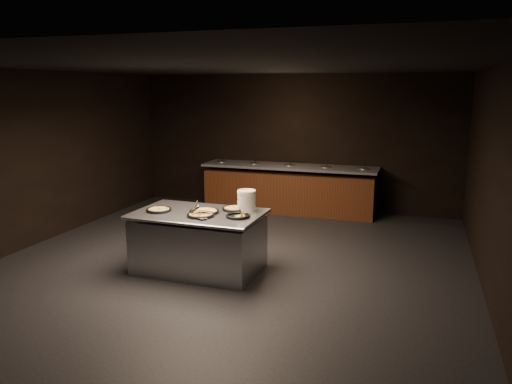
# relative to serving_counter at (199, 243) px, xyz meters

# --- Properties ---
(room) EXTENTS (7.02, 8.02, 2.92)m
(room) POSITION_rel_serving_counter_xyz_m (0.34, 0.25, 1.03)
(room) COLOR black
(room) RESTS_ON ground
(salad_bar) EXTENTS (3.70, 0.83, 1.18)m
(salad_bar) POSITION_rel_serving_counter_xyz_m (0.34, 3.81, 0.02)
(salad_bar) COLOR #602F16
(salad_bar) RESTS_ON ground
(serving_counter) EXTENTS (1.83, 1.20, 0.87)m
(serving_counter) POSITION_rel_serving_counter_xyz_m (0.00, 0.00, 0.00)
(serving_counter) COLOR silver
(serving_counter) RESTS_ON ground
(plate_stack) EXTENTS (0.27, 0.27, 0.30)m
(plate_stack) POSITION_rel_serving_counter_xyz_m (0.62, 0.31, 0.60)
(plate_stack) COLOR silver
(plate_stack) RESTS_ON serving_counter
(pan_veggie_whole) EXTENTS (0.36, 0.36, 0.04)m
(pan_veggie_whole) POSITION_rel_serving_counter_xyz_m (-0.57, -0.11, 0.47)
(pan_veggie_whole) COLOR black
(pan_veggie_whole) RESTS_ON serving_counter
(pan_cheese_whole) EXTENTS (0.43, 0.43, 0.04)m
(pan_cheese_whole) POSITION_rel_serving_counter_xyz_m (0.09, 0.01, 0.47)
(pan_cheese_whole) COLOR black
(pan_cheese_whole) RESTS_ON serving_counter
(pan_cheese_slices_a) EXTENTS (0.37, 0.37, 0.04)m
(pan_cheese_slices_a) POSITION_rel_serving_counter_xyz_m (0.44, 0.30, 0.47)
(pan_cheese_slices_a) COLOR black
(pan_cheese_slices_a) RESTS_ON serving_counter
(pan_cheese_slices_b) EXTENTS (0.38, 0.38, 0.04)m
(pan_cheese_slices_b) POSITION_rel_serving_counter_xyz_m (0.12, -0.19, 0.47)
(pan_cheese_slices_b) COLOR black
(pan_cheese_slices_b) RESTS_ON serving_counter
(pan_veggie_slices) EXTENTS (0.34, 0.34, 0.04)m
(pan_veggie_slices) POSITION_rel_serving_counter_xyz_m (0.63, -0.07, 0.47)
(pan_veggie_slices) COLOR black
(pan_veggie_slices) RESTS_ON serving_counter
(server_left) EXTENTS (0.09, 0.30, 0.14)m
(server_left) POSITION_rel_serving_counter_xyz_m (-0.05, 0.04, 0.52)
(server_left) COLOR silver
(server_left) RESTS_ON serving_counter
(server_right) EXTENTS (0.31, 0.22, 0.17)m
(server_right) POSITION_rel_serving_counter_xyz_m (0.12, -0.29, 0.53)
(server_right) COLOR silver
(server_right) RESTS_ON serving_counter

